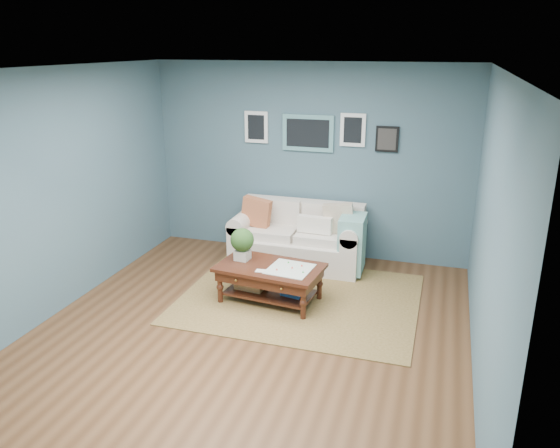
% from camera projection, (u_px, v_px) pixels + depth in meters
% --- Properties ---
extents(room_shell, '(5.00, 5.02, 2.70)m').
position_uv_depth(room_shell, '(249.00, 209.00, 5.41)').
color(room_shell, brown).
rests_on(room_shell, ground).
extents(area_rug, '(2.78, 2.22, 0.01)m').
position_uv_depth(area_rug, '(300.00, 298.00, 6.56)').
color(area_rug, brown).
rests_on(area_rug, ground).
extents(loveseat, '(1.82, 0.83, 0.94)m').
position_uv_depth(loveseat, '(304.00, 238.00, 7.49)').
color(loveseat, beige).
rests_on(loveseat, ground).
extents(coffee_table, '(1.27, 0.83, 0.85)m').
position_uv_depth(coffee_table, '(265.00, 271.00, 6.42)').
color(coffee_table, '#32180F').
rests_on(coffee_table, ground).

